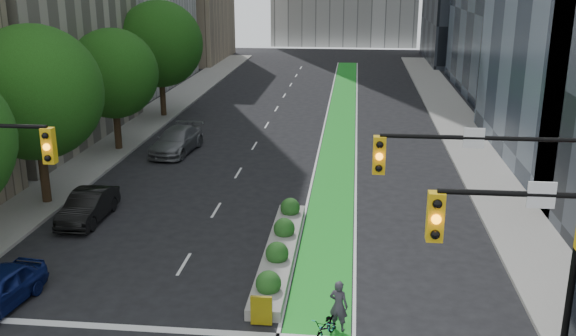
% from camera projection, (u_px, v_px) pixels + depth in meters
% --- Properties ---
extents(sidewalk_left, '(3.60, 90.00, 0.15)m').
position_uv_depth(sidewalk_left, '(123.00, 137.00, 44.20)').
color(sidewalk_left, gray).
rests_on(sidewalk_left, ground).
extents(sidewalk_right, '(3.60, 90.00, 0.15)m').
position_uv_depth(sidewalk_right, '(473.00, 147.00, 41.84)').
color(sidewalk_right, gray).
rests_on(sidewalk_right, ground).
extents(bike_lane_paint, '(2.20, 70.00, 0.01)m').
position_uv_depth(bike_lane_paint, '(340.00, 127.00, 47.49)').
color(bike_lane_paint, green).
rests_on(bike_lane_paint, ground).
extents(tree_mid, '(6.40, 6.40, 8.78)m').
position_uv_depth(tree_mid, '(35.00, 93.00, 30.14)').
color(tree_mid, black).
rests_on(tree_mid, ground).
extents(tree_midfar, '(5.60, 5.60, 7.76)m').
position_uv_depth(tree_midfar, '(113.00, 74.00, 39.83)').
color(tree_midfar, black).
rests_on(tree_midfar, ground).
extents(tree_far, '(6.60, 6.60, 9.00)m').
position_uv_depth(tree_far, '(160.00, 44.00, 49.12)').
color(tree_far, black).
rests_on(tree_far, ground).
extents(signal_right, '(5.82, 0.51, 7.20)m').
position_uv_depth(signal_right, '(524.00, 211.00, 17.44)').
color(signal_right, black).
rests_on(signal_right, ground).
extents(median_planter, '(1.20, 10.26, 1.10)m').
position_uv_depth(median_planter, '(280.00, 249.00, 25.73)').
color(median_planter, gray).
rests_on(median_planter, ground).
extents(bicycle, '(1.11, 1.81, 0.90)m').
position_uv_depth(bicycle, '(326.00, 328.00, 19.89)').
color(bicycle, gray).
rests_on(bicycle, ground).
extents(cyclist, '(0.74, 0.61, 1.73)m').
position_uv_depth(cyclist, '(339.00, 306.00, 20.38)').
color(cyclist, '#37333D').
rests_on(cyclist, ground).
extents(parked_car_left_mid, '(1.50, 4.28, 1.41)m').
position_uv_depth(parked_car_left_mid, '(88.00, 206.00, 29.45)').
color(parked_car_left_mid, black).
rests_on(parked_car_left_mid, ground).
extents(parked_car_left_far, '(2.70, 5.53, 1.55)m').
position_uv_depth(parked_car_left_far, '(177.00, 141.00, 40.58)').
color(parked_car_left_far, '#5E5F63').
rests_on(parked_car_left_far, ground).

